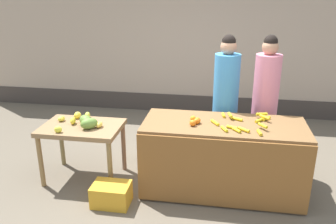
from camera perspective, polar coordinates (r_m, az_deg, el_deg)
The scene contains 11 objects.
ground_plane at distance 4.64m, azimuth 2.13°, elevation -11.91°, with size 24.00×24.00×0.00m, color #665B4C.
market_wall_back at distance 6.91m, azimuth 5.45°, elevation 12.20°, with size 9.48×0.23×3.12m.
fruit_stall_counter at distance 4.38m, azimuth 8.89°, elevation -7.42°, with size 1.95×0.83×0.90m.
side_table_wooden at distance 4.65m, azimuth -13.91°, elevation -3.34°, with size 1.02×0.69×0.76m.
banana_bunch_pile at distance 4.21m, azimuth 12.43°, elevation -1.64°, with size 0.73×0.63×0.07m.
orange_pile at distance 4.14m, azimuth 4.43°, elevation -1.45°, with size 0.13×0.23×0.08m.
mango_papaya_pile at distance 4.59m, azimuth -13.61°, elevation -1.48°, with size 0.66×0.65×0.14m.
vendor_woman_blue_shirt at distance 4.80m, azimuth 9.37°, elevation 1.43°, with size 0.34×0.34×1.87m.
vendor_woman_pink_shirt at distance 4.89m, azimuth 15.56°, elevation 1.28°, with size 0.34×0.34×1.87m.
produce_crate at distance 4.27m, azimuth -9.27°, elevation -13.18°, with size 0.44×0.32×0.26m, color gold.
produce_sack at distance 5.19m, azimuth -2.89°, elevation -5.47°, with size 0.36×0.30×0.44m, color tan.
Camera 1 is at (0.47, -3.91, 2.44)m, focal length 37.18 mm.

